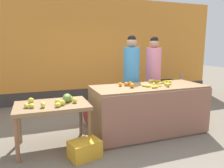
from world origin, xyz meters
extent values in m
plane|color=#756B5B|center=(0.00, 0.00, 0.00)|extent=(24.00, 24.00, 0.00)
cube|color=orange|center=(0.00, 2.91, 1.51)|extent=(8.72, 0.20, 3.03)
cube|color=#3F3833|center=(0.00, 2.80, 0.18)|extent=(8.72, 0.04, 0.36)
cube|color=olive|center=(0.50, 0.00, 0.45)|extent=(2.12, 0.85, 0.90)
cube|color=#95604D|center=(0.50, -0.44, 0.45)|extent=(2.12, 0.03, 0.84)
cube|color=olive|center=(-1.25, 0.00, 0.69)|extent=(1.15, 0.78, 0.06)
cylinder|color=#966043|center=(-1.78, -0.34, 0.33)|extent=(0.06, 0.06, 0.66)
cylinder|color=#916441|center=(-0.73, -0.34, 0.33)|extent=(0.06, 0.06, 0.66)
cylinder|color=olive|center=(-1.78, 0.34, 0.33)|extent=(0.06, 0.06, 0.66)
cylinder|color=#83654C|center=(-0.73, 0.34, 0.33)|extent=(0.06, 0.06, 0.66)
cylinder|color=gold|center=(0.51, -0.17, 0.92)|extent=(0.11, 0.12, 0.04)
cylinder|color=gold|center=(0.64, 0.05, 0.92)|extent=(0.09, 0.13, 0.04)
cylinder|color=gold|center=(0.44, -0.08, 0.92)|extent=(0.14, 0.12, 0.04)
cylinder|color=yellow|center=(0.87, 0.12, 0.92)|extent=(0.13, 0.05, 0.04)
cylinder|color=yellow|center=(0.87, -0.06, 0.92)|extent=(0.14, 0.04, 0.04)
cylinder|color=gold|center=(0.48, -0.25, 0.92)|extent=(0.12, 0.06, 0.04)
cylinder|color=gold|center=(0.86, 0.30, 0.92)|extent=(0.14, 0.04, 0.04)
cylinder|color=yellow|center=(0.40, -0.07, 0.92)|extent=(0.11, 0.15, 0.04)
cylinder|color=yellow|center=(1.05, 0.21, 0.92)|extent=(0.14, 0.12, 0.04)
cylinder|color=gold|center=(0.70, 0.25, 0.95)|extent=(0.13, 0.04, 0.04)
cylinder|color=yellow|center=(0.80, -0.17, 0.95)|extent=(0.12, 0.15, 0.04)
cylinder|color=gold|center=(0.65, -0.11, 0.95)|extent=(0.14, 0.10, 0.04)
cylinder|color=gold|center=(0.75, -0.20, 0.95)|extent=(0.05, 0.14, 0.04)
sphere|color=orange|center=(0.18, 0.13, 0.95)|extent=(0.08, 0.08, 0.08)
sphere|color=orange|center=(0.12, -0.07, 0.95)|extent=(0.08, 0.08, 0.08)
sphere|color=orange|center=(0.10, 0.13, 0.94)|extent=(0.08, 0.08, 0.08)
sphere|color=orange|center=(-0.02, 0.13, 0.94)|extent=(0.07, 0.07, 0.07)
ellipsoid|color=#D6DA44|center=(-0.90, -0.06, 0.76)|extent=(0.10, 0.12, 0.09)
ellipsoid|color=yellow|center=(-0.95, 0.09, 0.77)|extent=(0.13, 0.12, 0.09)
ellipsoid|color=yellow|center=(-1.57, 0.19, 0.76)|extent=(0.11, 0.10, 0.09)
ellipsoid|color=yellow|center=(-1.18, -0.22, 0.76)|extent=(0.10, 0.08, 0.07)
ellipsoid|color=#D1DD4A|center=(-1.40, -0.17, 0.77)|extent=(0.07, 0.11, 0.09)
ellipsoid|color=#D9D341|center=(-1.11, -0.14, 0.76)|extent=(0.12, 0.08, 0.09)
ellipsoid|color=#E1E045|center=(-1.63, -0.10, 0.76)|extent=(0.10, 0.12, 0.07)
ellipsoid|color=#DCD349|center=(-1.56, -0.13, 0.76)|extent=(0.12, 0.12, 0.07)
ellipsoid|color=#D5D240|center=(-1.17, -0.05, 0.76)|extent=(0.11, 0.09, 0.08)
ellipsoid|color=olive|center=(-1.00, 0.04, 0.79)|extent=(0.20, 0.25, 0.14)
cylinder|color=#33333D|center=(0.45, 0.67, 0.36)|extent=(0.29, 0.29, 0.72)
cylinder|color=#3F8CCC|center=(0.45, 0.67, 1.17)|extent=(0.34, 0.34, 0.88)
sphere|color=tan|center=(0.45, 0.67, 1.70)|extent=(0.21, 0.21, 0.21)
sphere|color=black|center=(0.45, 0.67, 1.77)|extent=(0.18, 0.18, 0.18)
cylinder|color=#33333D|center=(1.04, 0.77, 0.36)|extent=(0.29, 0.29, 0.72)
cylinder|color=pink|center=(1.04, 0.77, 1.15)|extent=(0.34, 0.34, 0.87)
sphere|color=tan|center=(1.04, 0.77, 1.68)|extent=(0.21, 0.21, 0.21)
sphere|color=black|center=(1.04, 0.77, 1.75)|extent=(0.18, 0.18, 0.18)
torus|color=black|center=(2.52, 1.60, 0.33)|extent=(0.65, 0.09, 0.65)
torus|color=black|center=(1.57, 1.60, 0.33)|extent=(0.65, 0.09, 0.65)
cube|color=navy|center=(2.04, 1.60, 0.51)|extent=(0.80, 0.18, 0.28)
cube|color=black|center=(1.94, 1.60, 0.67)|extent=(0.44, 0.16, 0.08)
cylinder|color=gray|center=(2.47, 1.60, 0.68)|extent=(0.04, 0.04, 0.40)
cube|color=gold|center=(-0.86, -0.54, 0.13)|extent=(0.51, 0.42, 0.26)
ellipsoid|color=maroon|center=(-0.43, 0.68, 0.28)|extent=(0.43, 0.39, 0.57)
camera|label=1|loc=(-1.51, -3.48, 1.65)|focal=34.83mm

